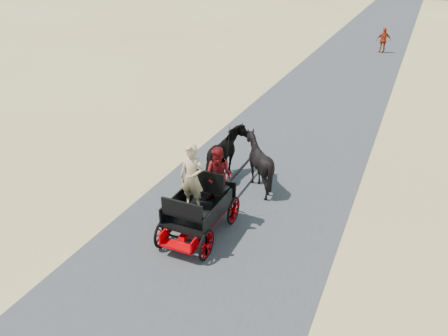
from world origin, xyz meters
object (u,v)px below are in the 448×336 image
at_px(horse_right, 258,162).
at_px(pedestrian, 384,40).
at_px(horse_left, 226,156).
at_px(carriage, 199,221).

relative_size(horse_right, pedestrian, 0.98).
height_order(horse_right, pedestrian, pedestrian).
distance_m(horse_left, horse_right, 1.10).
bearing_deg(horse_left, horse_right, -180.00).
bearing_deg(pedestrian, horse_right, 66.41).
xyz_separation_m(carriage, horse_left, (-0.55, 3.00, 0.49)).
bearing_deg(horse_left, carriage, 100.39).
distance_m(carriage, pedestrian, 24.62).
relative_size(carriage, horse_right, 1.41).
bearing_deg(carriage, horse_right, 79.61).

